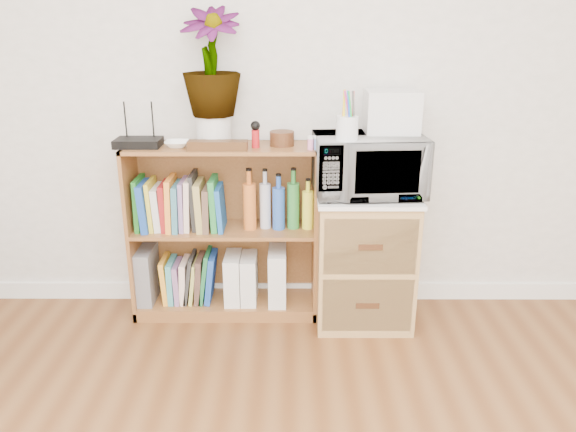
{
  "coord_description": "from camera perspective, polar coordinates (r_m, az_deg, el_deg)",
  "views": [
    {
      "loc": [
        0.0,
        -0.74,
        1.56
      ],
      "look_at": [
        -0.01,
        1.95,
        0.62
      ],
      "focal_mm": 35.0,
      "sensor_mm": 36.0,
      "label": 1
    }
  ],
  "objects": [
    {
      "name": "paint_jars",
      "position": [
        2.82,
        2.97,
        7.23
      ],
      "size": [
        0.1,
        0.04,
        0.05
      ],
      "primitive_type": "cube",
      "color": "pink",
      "rests_on": "bookshelf"
    },
    {
      "name": "microwave",
      "position": [
        2.87,
        8.16,
        5.15
      ],
      "size": [
        0.57,
        0.41,
        0.3
      ],
      "primitive_type": "imported",
      "rotation": [
        0.0,
        0.0,
        0.07
      ],
      "color": "silver",
      "rests_on": "wicker_unit"
    },
    {
      "name": "wicker_unit",
      "position": [
        3.05,
        7.67,
        -4.34
      ],
      "size": [
        0.5,
        0.45,
        0.7
      ],
      "primitive_type": "cube",
      "color": "#9E7542",
      "rests_on": "ground"
    },
    {
      "name": "magazine_holder_right",
      "position": [
        3.13,
        -1.08,
        -6.02
      ],
      "size": [
        0.1,
        0.24,
        0.3
      ],
      "primitive_type": "cube",
      "color": "silver",
      "rests_on": "bookshelf"
    },
    {
      "name": "magazine_holder_left",
      "position": [
        3.16,
        -5.59,
        -6.26
      ],
      "size": [
        0.09,
        0.22,
        0.27
      ],
      "primitive_type": "cube",
      "color": "silver",
      "rests_on": "bookshelf"
    },
    {
      "name": "pen_cup",
      "position": [
        2.7,
        6.02,
        8.87
      ],
      "size": [
        0.1,
        0.1,
        0.11
      ],
      "primitive_type": "cylinder",
      "color": "silver",
      "rests_on": "microwave"
    },
    {
      "name": "trinket_box",
      "position": [
        2.83,
        -7.16,
        7.13
      ],
      "size": [
        0.3,
        0.07,
        0.05
      ],
      "primitive_type": "cube",
      "color": "#3B2410",
      "rests_on": "bookshelf"
    },
    {
      "name": "lower_books",
      "position": [
        3.2,
        -9.95,
        -6.26
      ],
      "size": [
        0.3,
        0.19,
        0.29
      ],
      "color": "gold",
      "rests_on": "bookshelf"
    },
    {
      "name": "liquor_bottles",
      "position": [
        2.99,
        -0.44,
        1.49
      ],
      "size": [
        0.45,
        0.07,
        0.32
      ],
      "color": "orange",
      "rests_on": "bookshelf"
    },
    {
      "name": "cookbooks",
      "position": [
        3.05,
        -10.89,
        1.14
      ],
      "size": [
        0.47,
        0.2,
        0.3
      ],
      "color": "#1E7220",
      "rests_on": "bookshelf"
    },
    {
      "name": "white_bowl",
      "position": [
        2.93,
        -11.17,
        7.19
      ],
      "size": [
        0.13,
        0.13,
        0.03
      ],
      "primitive_type": "imported",
      "color": "white",
      "rests_on": "bookshelf"
    },
    {
      "name": "bookshelf",
      "position": [
        3.06,
        -6.45,
        -1.62
      ],
      "size": [
        1.0,
        0.3,
        0.95
      ],
      "primitive_type": "cube",
      "color": "brown",
      "rests_on": "ground"
    },
    {
      "name": "plant_pot",
      "position": [
        2.94,
        -7.54,
        8.61
      ],
      "size": [
        0.18,
        0.18,
        0.15
      ],
      "primitive_type": "cylinder",
      "color": "silver",
      "rests_on": "bookshelf"
    },
    {
      "name": "router",
      "position": [
        2.99,
        -14.96,
        7.22
      ],
      "size": [
        0.23,
        0.16,
        0.04
      ],
      "primitive_type": "cube",
      "color": "black",
      "rests_on": "bookshelf"
    },
    {
      "name": "magazine_holder_mid",
      "position": [
        3.15,
        -3.96,
        -6.32
      ],
      "size": [
        0.08,
        0.21,
        0.27
      ],
      "primitive_type": "cube",
      "color": "silver",
      "rests_on": "bookshelf"
    },
    {
      "name": "file_box",
      "position": [
        3.24,
        -14.14,
        -5.74
      ],
      "size": [
        0.09,
        0.24,
        0.31
      ],
      "primitive_type": "cube",
      "color": "slate",
      "rests_on": "bookshelf"
    },
    {
      "name": "kokeshi_doll",
      "position": [
        2.86,
        -3.32,
        7.83
      ],
      "size": [
        0.04,
        0.04,
        0.09
      ],
      "primitive_type": "cylinder",
      "color": "red",
      "rests_on": "bookshelf"
    },
    {
      "name": "potted_plant",
      "position": [
        2.89,
        -7.84,
        15.24
      ],
      "size": [
        0.3,
        0.3,
        0.53
      ],
      "primitive_type": "imported",
      "color": "#2C6528",
      "rests_on": "plant_pot"
    },
    {
      "name": "small_appliance",
      "position": [
        2.92,
        10.47,
        10.4
      ],
      "size": [
        0.27,
        0.22,
        0.21
      ],
      "primitive_type": "cube",
      "color": "silver",
      "rests_on": "microwave"
    },
    {
      "name": "skirting_board",
      "position": [
        3.34,
        0.11,
        -7.6
      ],
      "size": [
        4.0,
        0.02,
        0.1
      ],
      "primitive_type": "cube",
      "color": "white",
      "rests_on": "ground"
    },
    {
      "name": "wooden_bowl",
      "position": [
        2.91,
        -0.62,
        7.88
      ],
      "size": [
        0.13,
        0.13,
        0.07
      ],
      "primitive_type": "cylinder",
      "color": "#3A220F",
      "rests_on": "bookshelf"
    }
  ]
}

